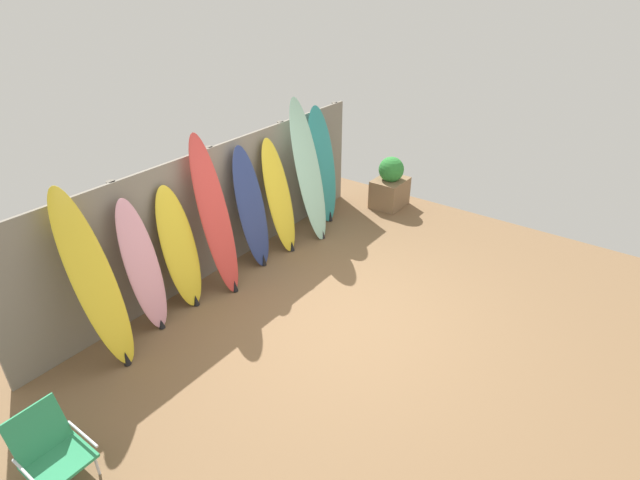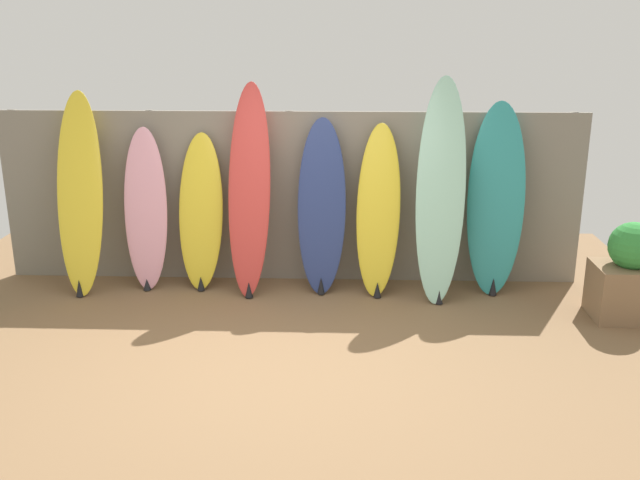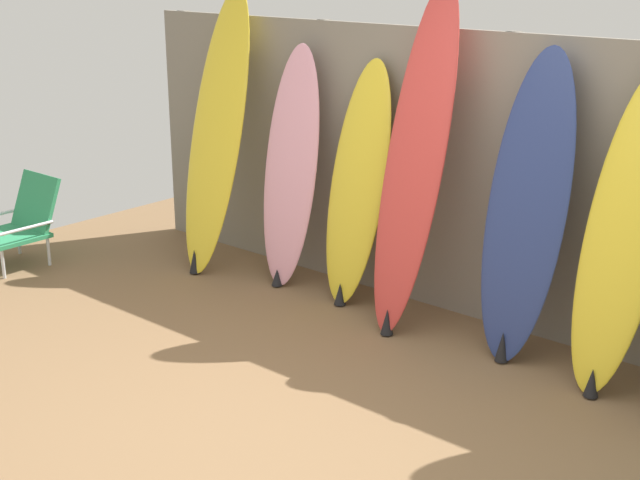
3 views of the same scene
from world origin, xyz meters
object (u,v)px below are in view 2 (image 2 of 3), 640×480
surfboard_red_3 (249,192)px  surfboard_teal_7 (496,201)px  surfboard_yellow_2 (201,213)px  surfboard_yellow_5 (378,211)px  planter_box (629,276)px  surfboard_pink_1 (146,210)px  surfboard_navy_4 (322,209)px  surfboard_seafoam_6 (441,192)px  surfboard_yellow_0 (80,195)px

surfboard_red_3 → surfboard_teal_7: size_ratio=1.10×
surfboard_yellow_2 → surfboard_red_3: 0.59m
surfboard_yellow_5 → planter_box: (2.31, -0.62, -0.43)m
surfboard_pink_1 → surfboard_yellow_5: size_ratio=0.97×
surfboard_pink_1 → planter_box: size_ratio=1.80×
surfboard_yellow_2 → surfboard_navy_4: surfboard_navy_4 is taller
surfboard_navy_4 → surfboard_seafoam_6: 1.20m
surfboard_yellow_0 → surfboard_teal_7: bearing=1.4°
surfboard_yellow_0 → planter_box: (5.32, -0.58, -0.59)m
surfboard_yellow_0 → surfboard_yellow_5: surfboard_yellow_0 is taller
surfboard_seafoam_6 → planter_box: size_ratio=2.36×
surfboard_red_3 → surfboard_seafoam_6: bearing=-1.9°
surfboard_yellow_5 → surfboard_teal_7: bearing=2.7°
planter_box → surfboard_yellow_2: bearing=170.4°
surfboard_yellow_2 → planter_box: 4.20m
planter_box → surfboard_pink_1: bearing=171.9°
surfboard_pink_1 → surfboard_navy_4: bearing=-0.9°
surfboard_yellow_0 → surfboard_navy_4: surfboard_yellow_0 is taller
surfboard_red_3 → surfboard_teal_7: (2.47, 0.09, -0.09)m
surfboard_teal_7 → surfboard_pink_1: bearing=-179.8°
planter_box → surfboard_navy_4: bearing=167.5°
surfboard_red_3 → surfboard_navy_4: bearing=4.3°
surfboard_navy_4 → surfboard_teal_7: size_ratio=0.91×
surfboard_seafoam_6 → surfboard_teal_7: (0.58, 0.15, -0.12)m
surfboard_pink_1 → surfboard_yellow_0: bearing=-171.6°
surfboard_pink_1 → surfboard_navy_4: (1.81, -0.03, 0.04)m
surfboard_seafoam_6 → planter_box: bearing=-17.0°
surfboard_yellow_0 → surfboard_pink_1: (0.63, 0.09, -0.18)m
surfboard_pink_1 → surfboard_yellow_5: (2.38, -0.05, 0.02)m
surfboard_yellow_5 → surfboard_seafoam_6: bearing=-9.3°
planter_box → surfboard_yellow_5: bearing=164.9°
surfboard_seafoam_6 → surfboard_yellow_5: bearing=170.7°
surfboard_yellow_0 → surfboard_pink_1: size_ratio=1.22×
surfboard_yellow_0 → surfboard_navy_4: bearing=1.5°
surfboard_teal_7 → planter_box: bearing=-30.9°
surfboard_yellow_0 → surfboard_yellow_2: (1.19, 0.12, -0.21)m
surfboard_yellow_0 → surfboard_teal_7: 4.19m
surfboard_yellow_5 → surfboard_seafoam_6: surfboard_seafoam_6 is taller
surfboard_pink_1 → surfboard_teal_7: (3.55, 0.01, 0.13)m
surfboard_seafoam_6 → surfboard_red_3: bearing=178.1°
surfboard_yellow_2 → surfboard_teal_7: bearing=-0.4°
surfboard_pink_1 → surfboard_teal_7: bearing=0.2°
surfboard_yellow_2 → surfboard_teal_7: 3.00m
surfboard_yellow_2 → surfboard_yellow_5: bearing=-2.4°
surfboard_yellow_2 → surfboard_yellow_5: size_ratio=0.93×
surfboard_teal_7 → surfboard_red_3: bearing=-177.8°
surfboard_navy_4 → planter_box: (2.88, -0.64, -0.45)m
surfboard_red_3 → surfboard_yellow_5: surfboard_red_3 is taller
surfboard_yellow_2 → surfboard_navy_4: size_ratio=0.91×
surfboard_navy_4 → planter_box: 2.99m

